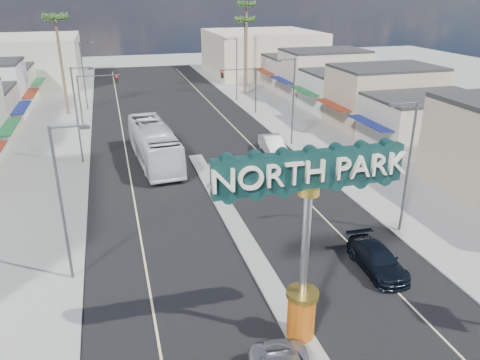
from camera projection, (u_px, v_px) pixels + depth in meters
ground at (193, 153)px, 47.12m from camera, size 160.00×160.00×0.00m
road at (193, 153)px, 47.12m from camera, size 20.00×120.00×0.01m
median_island at (234, 223)px, 32.83m from camera, size 1.30×30.00×0.16m
sidewalk_left at (45, 166)px, 43.59m from camera, size 8.00×120.00×0.12m
sidewalk_right at (321, 142)px, 50.61m from camera, size 8.00×120.00×0.12m
storefront_row_right at (349, 87)px, 63.60m from camera, size 12.00×42.00×6.00m
backdrop_far_left at (19, 61)px, 80.23m from camera, size 20.00×20.00×8.00m
backdrop_far_right at (262, 52)px, 91.26m from camera, size 20.00×20.00×8.00m
gateway_sign at (307, 227)px, 19.90m from camera, size 8.20×1.50×9.15m
traffic_signal_left at (95, 90)px, 55.69m from camera, size 5.09×0.45×6.00m
traffic_signal_right at (243, 82)px, 60.30m from camera, size 5.09×0.45×6.00m
streetlight_l_near at (64, 198)px, 24.77m from camera, size 2.03×0.22×9.00m
streetlight_l_mid at (78, 111)px, 42.60m from camera, size 2.03×0.22×9.00m
streetlight_l_far at (85, 73)px, 62.22m from camera, size 2.03×0.22×9.00m
streetlight_r_near at (407, 162)px, 29.99m from camera, size 2.03×0.22×9.00m
streetlight_r_mid at (292, 98)px, 47.83m from camera, size 2.03×0.22×9.00m
streetlight_r_far at (236, 66)px, 67.45m from camera, size 2.03×0.22×9.00m
palm_left_far at (56, 23)px, 57.37m from camera, size 2.60×2.60×13.10m
palm_right_mid at (245, 24)px, 69.57m from camera, size 2.60×2.60×12.10m
palm_right_far at (247, 10)px, 74.75m from camera, size 2.60×2.60×14.10m
suv_right at (377, 259)px, 27.25m from camera, size 2.19×5.05×1.45m
car_parked_right at (273, 145)px, 46.91m from camera, size 2.20×5.38×1.73m
city_bus at (154, 144)px, 44.06m from camera, size 4.02×13.22×3.63m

